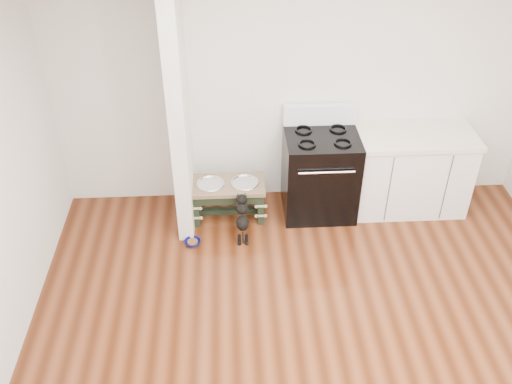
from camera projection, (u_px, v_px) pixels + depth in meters
name	position (u px, v px, depth m)	size (l,w,h in m)	color
ground	(324.00, 373.00, 4.57)	(5.00, 5.00, 0.00)	#411C0B
room_shell	(342.00, 215.00, 3.62)	(5.00, 5.00, 5.00)	silver
partition_wall	(178.00, 105.00, 5.43)	(0.15, 0.80, 2.70)	silver
oven_range	(320.00, 173.00, 6.05)	(0.76, 0.69, 1.14)	black
cabinet_run	(410.00, 171.00, 6.12)	(1.24, 0.64, 0.91)	white
dog_feeder	(228.00, 193.00, 6.05)	(0.77, 0.41, 0.44)	black
puppy	(242.00, 217.00, 5.79)	(0.14, 0.40, 0.47)	black
floor_bowl	(193.00, 242.00, 5.83)	(0.20, 0.20, 0.05)	navy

